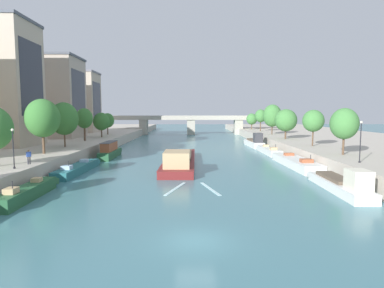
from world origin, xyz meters
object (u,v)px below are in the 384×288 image
object	(u,v)px
tree_right_past_mid	(252,119)
tree_right_end_of_row	(272,116)
moored_boat_right_lone	(295,162)
tree_left_past_mid	(108,120)
lamppost_right_bank	(361,140)
person_on_quay	(29,156)
moored_boat_right_second	(341,184)
moored_boat_left_gap_after	(28,192)
tree_right_far	(313,121)
tree_right_nearest	(261,116)
moored_boat_left_downstream	(78,168)
tree_left_end_of_row	(101,122)
tree_left_second	(64,119)
moored_boat_right_midway	(254,142)
tree_right_third	(344,124)
lamppost_left_bank	(13,147)
bridge_far	(191,123)
moored_boat_right_end	(269,150)
tree_left_midway	(43,118)
tree_right_second	(286,120)
moored_boat_left_far	(110,151)
tree_left_far	(84,118)

from	to	relation	value
tree_right_past_mid	tree_right_end_of_row	bearing A→B (deg)	-89.06
moored_boat_right_lone	tree_left_past_mid	distance (m)	52.75
lamppost_right_bank	person_on_quay	size ratio (longest dim) A/B	2.94
moored_boat_right_second	lamppost_right_bank	xyz separation A→B (m)	(4.33, 4.93, 3.97)
moored_boat_left_gap_after	tree_right_far	xyz separation A→B (m)	(35.93, 25.94, 5.85)
tree_right_far	tree_right_nearest	xyz separation A→B (m)	(0.43, 43.66, 0.36)
moored_boat_left_downstream	tree_left_end_of_row	bearing A→B (deg)	99.72
tree_left_second	lamppost_right_bank	world-z (taller)	tree_left_second
moored_boat_right_midway	tree_right_third	world-z (taller)	tree_right_third
tree_left_second	lamppost_right_bank	distance (m)	43.93
lamppost_left_bank	tree_left_past_mid	bearing A→B (deg)	93.75
moored_boat_right_midway	bridge_far	xyz separation A→B (m)	(-14.53, 41.56, 3.27)
tree_right_nearest	tree_right_third	bearing A→B (deg)	-90.63
moored_boat_right_end	tree_right_past_mid	distance (m)	49.27
tree_left_midway	lamppost_right_bank	world-z (taller)	tree_left_midway
tree_right_second	lamppost_left_bank	bearing A→B (deg)	-136.11
moored_boat_left_far	bridge_far	bearing A→B (deg)	76.43
tree_left_second	tree_right_nearest	distance (m)	61.71
tree_left_second	tree_right_far	size ratio (longest dim) A/B	1.20
tree_right_second	person_on_quay	world-z (taller)	tree_right_second
moored_boat_right_second	tree_right_third	world-z (taller)	tree_right_third
tree_left_second	tree_right_third	size ratio (longest dim) A/B	1.17
lamppost_right_bank	tree_left_end_of_row	bearing A→B (deg)	135.83
moored_boat_right_lone	tree_right_third	world-z (taller)	tree_right_third
moored_boat_left_gap_after	bridge_far	world-z (taller)	bridge_far
tree_right_end_of_row	lamppost_left_bank	bearing A→B (deg)	-127.18
tree_left_midway	bridge_far	world-z (taller)	tree_left_midway
moored_boat_left_far	tree_left_end_of_row	size ratio (longest dim) A/B	1.87
person_on_quay	moored_boat_left_far	bearing A→B (deg)	79.73
tree_right_third	lamppost_right_bank	bearing A→B (deg)	-101.19
tree_right_far	tree_right_third	bearing A→B (deg)	-90.89
tree_left_far	tree_right_second	size ratio (longest dim) A/B	1.02
tree_right_far	lamppost_left_bank	distance (m)	45.02
moored_boat_left_downstream	moored_boat_right_midway	xyz separation A→B (m)	(29.76, 32.17, 0.48)
tree_right_third	tree_right_nearest	distance (m)	55.27
moored_boat_left_downstream	tree_left_end_of_row	size ratio (longest dim) A/B	2.27
tree_left_second	tree_right_end_of_row	size ratio (longest dim) A/B	0.95
moored_boat_left_gap_after	moored_boat_left_far	bearing A→B (deg)	88.19
tree_right_far	bridge_far	xyz separation A→B (m)	(-20.66, 61.06, -2.20)
bridge_far	tree_left_far	bearing A→B (deg)	-113.20
tree_right_end_of_row	person_on_quay	world-z (taller)	tree_right_end_of_row
moored_boat_left_gap_after	moored_boat_left_downstream	size ratio (longest dim) A/B	0.80
moored_boat_left_gap_after	tree_left_end_of_row	distance (m)	46.74
tree_left_midway	lamppost_left_bank	size ratio (longest dim) A/B	1.84
lamppost_right_bank	tree_right_past_mid	bearing A→B (deg)	88.77
tree_left_second	tree_right_nearest	bearing A→B (deg)	46.73
moored_boat_right_second	tree_left_end_of_row	distance (m)	56.62
moored_boat_right_lone	moored_boat_left_gap_after	bearing A→B (deg)	-149.53
tree_right_far	tree_left_past_mid	bearing A→B (deg)	145.36
moored_boat_right_end	tree_left_past_mid	distance (m)	43.13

